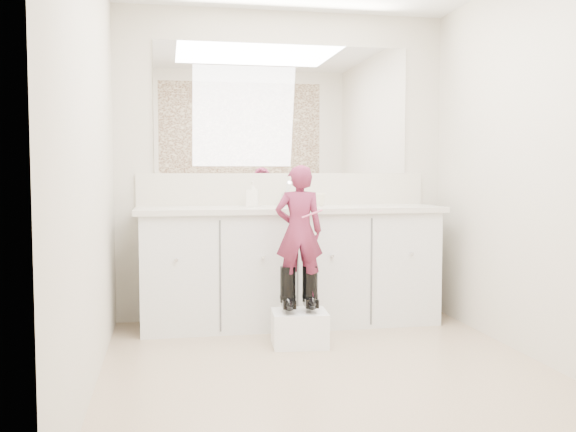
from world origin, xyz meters
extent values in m
plane|color=#957961|center=(0.00, 0.00, 0.00)|extent=(3.00, 3.00, 0.00)
plane|color=beige|center=(0.00, 1.50, 1.20)|extent=(2.60, 0.00, 2.60)
plane|color=beige|center=(0.00, -1.50, 1.20)|extent=(2.60, 0.00, 2.60)
plane|color=beige|center=(-1.30, 0.00, 1.20)|extent=(0.00, 3.00, 3.00)
plane|color=beige|center=(1.30, 0.00, 1.20)|extent=(0.00, 3.00, 3.00)
cube|color=silver|center=(0.00, 1.23, 0.42)|extent=(2.20, 0.55, 0.85)
cube|color=beige|center=(0.00, 1.21, 0.87)|extent=(2.28, 0.58, 0.04)
cube|color=beige|center=(0.00, 1.49, 1.02)|extent=(2.28, 0.03, 0.25)
cube|color=white|center=(0.00, 1.49, 1.64)|extent=(2.00, 0.02, 1.00)
cube|color=#472819|center=(0.00, -1.49, 1.65)|extent=(2.00, 0.01, 1.20)
cylinder|color=silver|center=(0.00, 1.38, 0.94)|extent=(0.08, 0.08, 0.10)
imported|color=beige|center=(0.24, 1.29, 0.94)|extent=(0.12, 0.12, 0.10)
imported|color=white|center=(-0.28, 1.29, 0.99)|extent=(0.10, 0.11, 0.19)
cube|color=white|center=(-0.05, 0.61, 0.11)|extent=(0.38, 0.33, 0.23)
imported|color=#AF3663|center=(-0.05, 0.63, 0.76)|extent=(0.33, 0.23, 0.87)
cylinder|color=#F35E8B|center=(0.02, 0.55, 0.88)|extent=(0.14, 0.02, 0.06)
camera|label=1|loc=(-0.91, -3.49, 1.15)|focal=40.00mm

